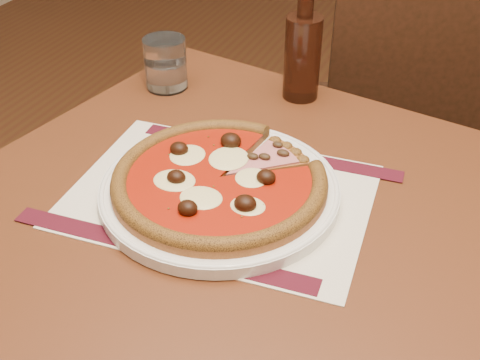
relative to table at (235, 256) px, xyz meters
name	(u,v)px	position (x,y,z in m)	size (l,w,h in m)	color
table	(235,256)	(0.00, 0.00, 0.00)	(0.93, 0.93, 0.75)	#612A17
chair_far	(417,122)	(0.17, 0.70, -0.10)	(0.57, 0.57, 0.96)	black
placemat	(220,195)	(-0.03, 0.01, 0.10)	(0.43, 0.31, 0.00)	white
plate	(220,190)	(-0.03, 0.01, 0.11)	(0.35, 0.35, 0.02)	white
pizza	(219,179)	(-0.03, 0.01, 0.13)	(0.31, 0.31, 0.04)	brown
ham_slice	(274,163)	(0.03, 0.08, 0.13)	(0.10, 0.13, 0.02)	brown
water_glass	(166,63)	(-0.27, 0.28, 0.15)	(0.08, 0.08, 0.10)	white
bottle	(303,53)	(-0.02, 0.35, 0.19)	(0.07, 0.07, 0.22)	#37180D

